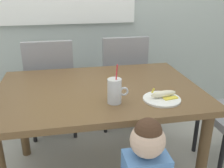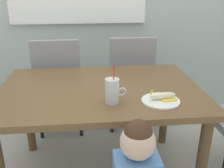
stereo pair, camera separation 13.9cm
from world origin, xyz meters
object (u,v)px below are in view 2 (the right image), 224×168
(peeled_banana, at_px, (163,96))
(milk_cup, at_px, (112,92))
(dining_chair_left, at_px, (59,81))
(dining_chair_right, at_px, (130,78))
(snack_plate, at_px, (161,101))
(dining_table, at_px, (100,100))

(peeled_banana, bearing_deg, milk_cup, 178.89)
(dining_chair_left, relative_size, dining_chair_right, 1.00)
(dining_chair_right, distance_m, milk_cup, 1.04)
(milk_cup, xyz_separation_m, snack_plate, (0.29, -0.02, -0.06))
(dining_table, height_order, milk_cup, milk_cup)
(dining_chair_left, distance_m, milk_cup, 1.05)
(dining_table, height_order, peeled_banana, peeled_banana)
(dining_chair_right, distance_m, snack_plate, 1.00)
(dining_chair_right, height_order, snack_plate, dining_chair_right)
(dining_table, relative_size, milk_cup, 5.48)
(dining_chair_left, bearing_deg, snack_plate, 126.61)
(milk_cup, xyz_separation_m, peeled_banana, (0.31, -0.01, -0.04))
(dining_chair_right, xyz_separation_m, peeled_banana, (0.03, -0.97, 0.23))
(dining_chair_right, xyz_separation_m, snack_plate, (0.02, -0.98, 0.21))
(dining_table, bearing_deg, dining_chair_right, 65.10)
(milk_cup, bearing_deg, snack_plate, -3.87)
(peeled_banana, bearing_deg, dining_chair_left, 127.67)
(dining_chair_right, bearing_deg, dining_chair_left, 2.93)
(dining_chair_left, bearing_deg, peeled_banana, 127.67)
(dining_chair_right, relative_size, snack_plate, 4.17)
(dining_chair_left, bearing_deg, milk_cup, 114.02)
(dining_table, bearing_deg, snack_plate, -37.00)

